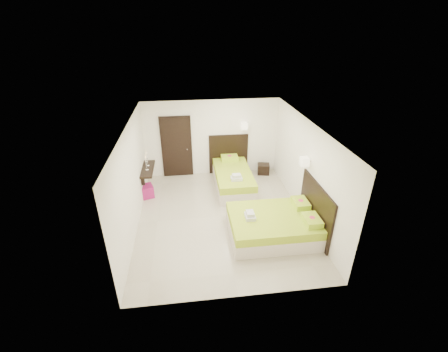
{
  "coord_description": "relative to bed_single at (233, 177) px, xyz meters",
  "views": [
    {
      "loc": [
        -0.81,
        -6.82,
        4.77
      ],
      "look_at": [
        0.1,
        0.3,
        1.1
      ],
      "focal_mm": 24.0,
      "sensor_mm": 36.0,
      "label": 1
    }
  ],
  "objects": [
    {
      "name": "bed_single",
      "position": [
        0.0,
        0.0,
        0.0
      ],
      "size": [
        1.35,
        2.25,
        1.86
      ],
      "color": "beige",
      "rests_on": "ground"
    },
    {
      "name": "console_shelf",
      "position": [
        -2.65,
        -0.11,
        0.48
      ],
      "size": [
        0.35,
        1.2,
        0.78
      ],
      "color": "black",
      "rests_on": "ground"
    },
    {
      "name": "ottoman",
      "position": [
        -2.72,
        -0.36,
        -0.14
      ],
      "size": [
        0.49,
        0.49,
        0.38
      ],
      "primitive_type": "cube",
      "rotation": [
        0.0,
        0.0,
        0.32
      ],
      "color": "#931358",
      "rests_on": "ground"
    },
    {
      "name": "door",
      "position": [
        -1.77,
        0.99,
        0.72
      ],
      "size": [
        1.02,
        0.15,
        2.14
      ],
      "color": "black",
      "rests_on": "ground"
    },
    {
      "name": "nightstand",
      "position": [
        1.21,
        0.75,
        -0.16
      ],
      "size": [
        0.47,
        0.43,
        0.36
      ],
      "primitive_type": "cube",
      "rotation": [
        0.0,
        0.0,
        -0.2
      ],
      "color": "black",
      "rests_on": "ground"
    },
    {
      "name": "floor",
      "position": [
        -0.57,
        -1.71,
        -0.33
      ],
      "size": [
        5.5,
        5.5,
        0.0
      ],
      "primitive_type": "plane",
      "color": "#BCB39C",
      "rests_on": "ground"
    },
    {
      "name": "bed_double",
      "position": [
        0.68,
        -2.66,
        -0.02
      ],
      "size": [
        2.16,
        1.84,
        1.78
      ],
      "color": "beige",
      "rests_on": "ground"
    }
  ]
}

